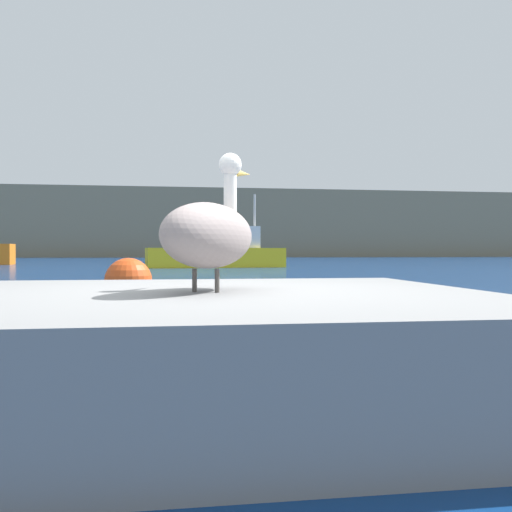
% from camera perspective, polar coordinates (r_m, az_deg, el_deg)
% --- Properties ---
extents(ground_plane, '(260.00, 260.00, 0.00)m').
position_cam_1_polar(ground_plane, '(3.74, -3.68, -13.14)').
color(ground_plane, navy).
extents(hillside_backdrop, '(140.00, 10.68, 9.77)m').
position_cam_1_polar(hillside_backdrop, '(80.00, -7.90, 3.39)').
color(hillside_backdrop, '#7F755B').
rests_on(hillside_backdrop, ground).
extents(pier_dock, '(3.53, 3.05, 0.63)m').
position_cam_1_polar(pier_dock, '(3.42, -5.02, -9.08)').
color(pier_dock, gray).
rests_on(pier_dock, ground).
extents(pelican, '(0.85, 1.19, 0.93)m').
position_cam_1_polar(pelican, '(3.39, -4.91, 2.46)').
color(pelican, gray).
rests_on(pelican, pier_dock).
extents(fishing_boat_blue, '(5.92, 2.34, 5.63)m').
position_cam_1_polar(fishing_boat_blue, '(42.73, -5.24, 0.79)').
color(fishing_boat_blue, blue).
rests_on(fishing_boat_blue, ground).
extents(fishing_boat_yellow, '(7.59, 3.15, 4.03)m').
position_cam_1_polar(fishing_boat_yellow, '(29.12, -3.86, 0.24)').
color(fishing_boat_yellow, yellow).
rests_on(fishing_boat_yellow, ground).
extents(mooring_buoy, '(0.77, 0.77, 0.77)m').
position_cam_1_polar(mooring_buoy, '(8.96, -13.46, -2.66)').
color(mooring_buoy, '#E54C19').
rests_on(mooring_buoy, ground).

